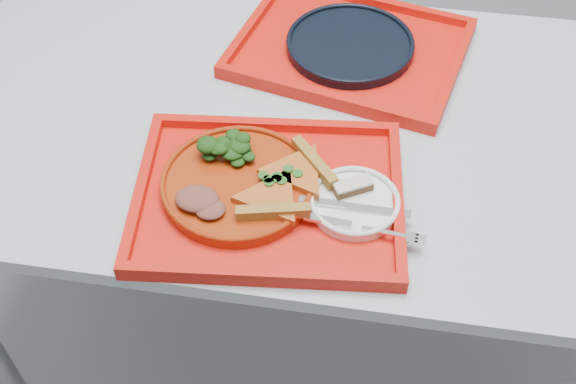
# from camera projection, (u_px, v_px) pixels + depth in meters

# --- Properties ---
(ground) EXTENTS (10.00, 10.00, 0.00)m
(ground) POSITION_uv_depth(u_px,v_px,m) (328.00, 328.00, 1.92)
(ground) COLOR gray
(ground) RESTS_ON ground
(table) EXTENTS (1.60, 0.80, 0.75)m
(table) POSITION_uv_depth(u_px,v_px,m) (342.00, 151.00, 1.41)
(table) COLOR #AEB9C3
(table) RESTS_ON ground
(tray_main) EXTENTS (0.48, 0.39, 0.01)m
(tray_main) POSITION_uv_depth(u_px,v_px,m) (269.00, 199.00, 1.22)
(tray_main) COLOR red
(tray_main) RESTS_ON table
(tray_far) EXTENTS (0.52, 0.44, 0.01)m
(tray_far) POSITION_uv_depth(u_px,v_px,m) (350.00, 51.00, 1.49)
(tray_far) COLOR red
(tray_far) RESTS_ON table
(dinner_plate) EXTENTS (0.26, 0.26, 0.02)m
(dinner_plate) POSITION_uv_depth(u_px,v_px,m) (238.00, 185.00, 1.22)
(dinner_plate) COLOR #99290A
(dinner_plate) RESTS_ON tray_main
(side_plate) EXTENTS (0.15, 0.15, 0.01)m
(side_plate) POSITION_uv_depth(u_px,v_px,m) (354.00, 204.00, 1.20)
(side_plate) COLOR white
(side_plate) RESTS_ON tray_main
(navy_plate) EXTENTS (0.26, 0.26, 0.02)m
(navy_plate) POSITION_uv_depth(u_px,v_px,m) (350.00, 46.00, 1.48)
(navy_plate) COLOR black
(navy_plate) RESTS_ON tray_far
(pizza_slice_a) EXTENTS (0.14, 0.16, 0.02)m
(pizza_slice_a) POSITION_uv_depth(u_px,v_px,m) (272.00, 196.00, 1.18)
(pizza_slice_a) COLOR orange
(pizza_slice_a) RESTS_ON dinner_plate
(pizza_slice_b) EXTENTS (0.18, 0.18, 0.02)m
(pizza_slice_b) POSITION_uv_depth(u_px,v_px,m) (297.00, 170.00, 1.22)
(pizza_slice_b) COLOR orange
(pizza_slice_b) RESTS_ON dinner_plate
(salad_heap) EXTENTS (0.09, 0.08, 0.05)m
(salad_heap) POSITION_uv_depth(u_px,v_px,m) (231.00, 145.00, 1.24)
(salad_heap) COLOR black
(salad_heap) RESTS_ON dinner_plate
(meat_portion) EXTENTS (0.07, 0.06, 0.02)m
(meat_portion) POSITION_uv_depth(u_px,v_px,m) (197.00, 199.00, 1.18)
(meat_portion) COLOR brown
(meat_portion) RESTS_ON dinner_plate
(dessert_bar) EXTENTS (0.07, 0.05, 0.02)m
(dessert_bar) POSITION_uv_depth(u_px,v_px,m) (353.00, 186.00, 1.20)
(dessert_bar) COLOR #4A2E18
(dessert_bar) RESTS_ON side_plate
(knife) EXTENTS (0.19, 0.02, 0.01)m
(knife) POSITION_uv_depth(u_px,v_px,m) (355.00, 207.00, 1.18)
(knife) COLOR silver
(knife) RESTS_ON side_plate
(fork) EXTENTS (0.19, 0.04, 0.01)m
(fork) POSITION_uv_depth(u_px,v_px,m) (361.00, 227.00, 1.15)
(fork) COLOR silver
(fork) RESTS_ON side_plate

